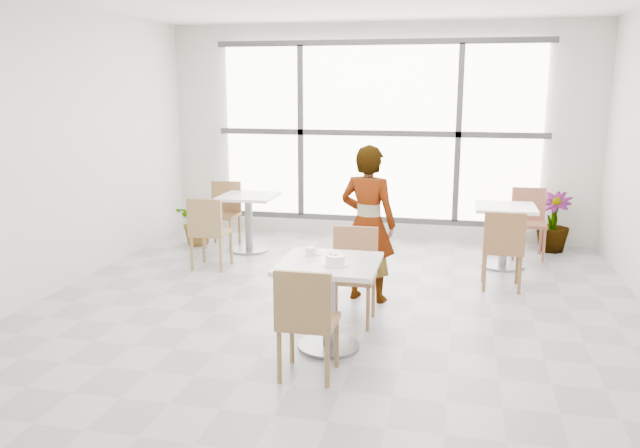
% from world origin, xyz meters
% --- Properties ---
extents(floor, '(7.00, 7.00, 0.00)m').
position_xyz_m(floor, '(0.00, 0.00, 0.00)').
color(floor, '#9E9EA5').
rests_on(floor, ground).
extents(wall_back, '(6.00, 0.00, 6.00)m').
position_xyz_m(wall_back, '(0.00, 3.50, 1.50)').
color(wall_back, silver).
rests_on(wall_back, ground).
extents(wall_front, '(6.00, 0.00, 6.00)m').
position_xyz_m(wall_front, '(0.00, -3.50, 1.50)').
color(wall_front, silver).
rests_on(wall_front, ground).
extents(wall_left, '(0.00, 7.00, 7.00)m').
position_xyz_m(wall_left, '(-3.00, 0.00, 1.50)').
color(wall_left, silver).
rests_on(wall_left, ground).
extents(window, '(4.60, 0.07, 2.52)m').
position_xyz_m(window, '(0.00, 3.44, 1.50)').
color(window, white).
rests_on(window, ground).
extents(main_table, '(0.80, 0.80, 0.75)m').
position_xyz_m(main_table, '(0.13, -0.57, 0.52)').
color(main_table, silver).
rests_on(main_table, ground).
extents(chair_near, '(0.42, 0.42, 0.87)m').
position_xyz_m(chair_near, '(0.09, -1.18, 0.50)').
color(chair_near, olive).
rests_on(chair_near, ground).
extents(chair_far, '(0.42, 0.42, 0.87)m').
position_xyz_m(chair_far, '(0.22, 0.14, 0.50)').
color(chair_far, '#A26F49').
rests_on(chair_far, ground).
extents(oatmeal_bowl, '(0.21, 0.21, 0.09)m').
position_xyz_m(oatmeal_bowl, '(0.20, -0.66, 0.79)').
color(oatmeal_bowl, white).
rests_on(oatmeal_bowl, main_table).
extents(coffee_cup, '(0.16, 0.13, 0.07)m').
position_xyz_m(coffee_cup, '(-0.06, -0.40, 0.78)').
color(coffee_cup, white).
rests_on(coffee_cup, main_table).
extents(person, '(0.65, 0.50, 1.59)m').
position_xyz_m(person, '(0.27, 0.73, 0.79)').
color(person, black).
rests_on(person, ground).
extents(bg_table_left, '(0.70, 0.70, 0.75)m').
position_xyz_m(bg_table_left, '(-1.54, 2.35, 0.49)').
color(bg_table_left, white).
rests_on(bg_table_left, ground).
extents(bg_table_right, '(0.70, 0.70, 0.75)m').
position_xyz_m(bg_table_right, '(1.69, 2.28, 0.49)').
color(bg_table_right, white).
rests_on(bg_table_right, ground).
extents(bg_chair_left_near, '(0.42, 0.42, 0.87)m').
position_xyz_m(bg_chair_left_near, '(-1.73, 1.41, 0.50)').
color(bg_chair_left_near, '#967549').
rests_on(bg_chair_left_near, ground).
extents(bg_chair_left_far, '(0.42, 0.42, 0.87)m').
position_xyz_m(bg_chair_left_far, '(-1.97, 2.57, 0.50)').
color(bg_chair_left_far, '#976840').
rests_on(bg_chair_left_far, ground).
extents(bg_chair_right_near, '(0.42, 0.42, 0.87)m').
position_xyz_m(bg_chair_right_near, '(1.63, 1.34, 0.50)').
color(bg_chair_right_near, brown).
rests_on(bg_chair_right_near, ground).
extents(bg_chair_right_far, '(0.42, 0.42, 0.87)m').
position_xyz_m(bg_chair_right_far, '(2.02, 2.89, 0.50)').
color(bg_chair_right_far, '#9E5B47').
rests_on(bg_chair_right_far, ground).
extents(plant_left, '(0.62, 0.55, 0.66)m').
position_xyz_m(plant_left, '(-2.32, 2.53, 0.33)').
color(plant_left, '#44743E').
rests_on(plant_left, ground).
extents(plant_right, '(0.58, 0.58, 0.78)m').
position_xyz_m(plant_right, '(2.37, 3.20, 0.39)').
color(plant_right, '#4B823F').
rests_on(plant_right, ground).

